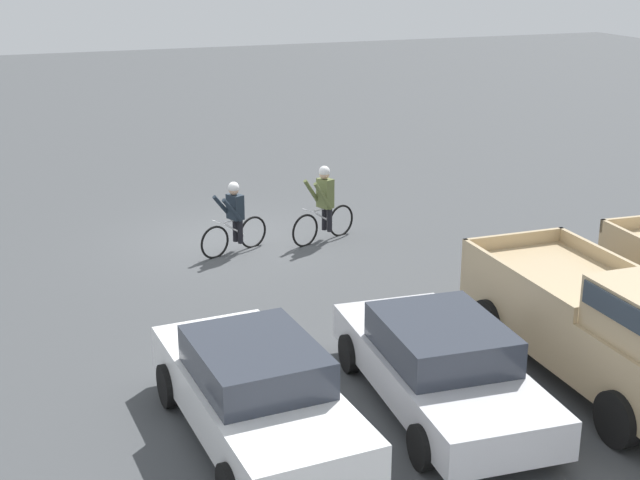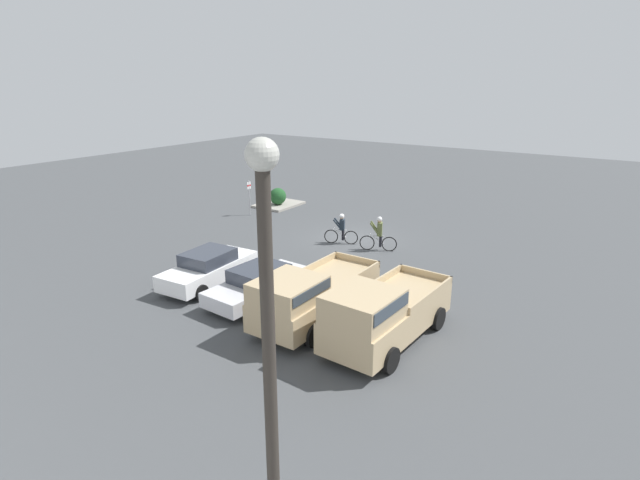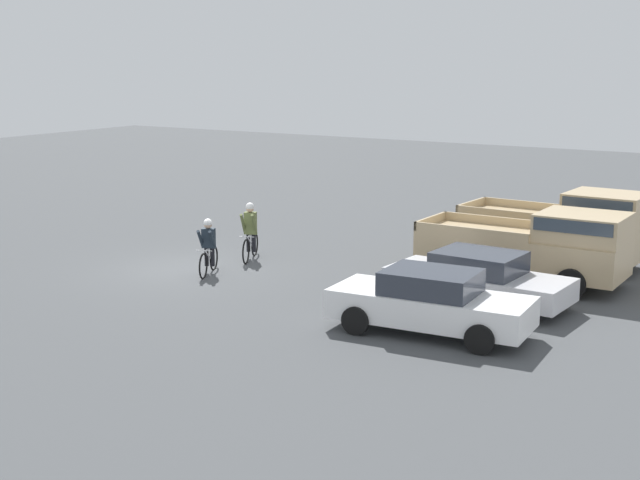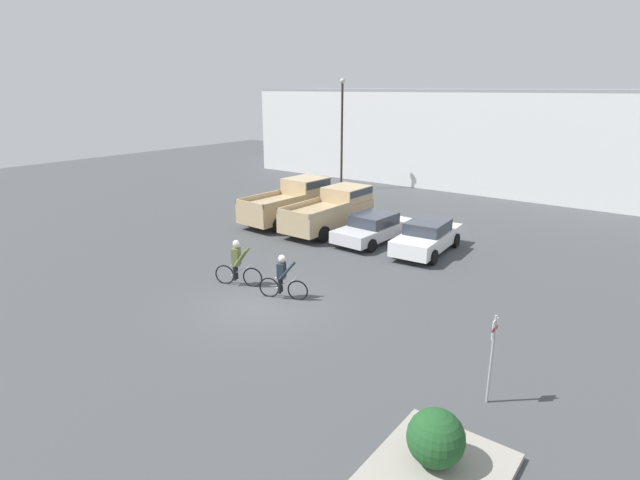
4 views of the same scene
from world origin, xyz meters
name	(u,v)px [view 2 (image 2 of 4)]	position (x,y,z in m)	size (l,w,h in m)	color
ground_plane	(351,240)	(0.00, 0.00, 0.00)	(80.00, 80.00, 0.00)	#424447
pickup_truck_0	(382,313)	(-6.47, 9.15, 1.16)	(2.50, 5.50, 2.26)	tan
pickup_truck_1	(310,295)	(-3.69, 9.17, 1.08)	(2.32, 5.59, 2.08)	tan
sedan_0	(260,283)	(-0.89, 8.61, 0.68)	(2.19, 4.66, 1.36)	silver
sedan_1	(209,268)	(1.91, 8.60, 0.73)	(2.16, 4.61, 1.46)	white
cyclist_0	(341,229)	(0.13, 0.82, 0.80)	(1.69, 0.73, 1.63)	black
cyclist_1	(379,233)	(-2.02, 0.73, 0.89)	(1.77, 0.77, 1.79)	black
fire_lane_sign	(249,194)	(7.99, -0.86, 1.36)	(0.06, 0.30, 2.25)	#9E9EA3
lamppost	(271,412)	(-9.57, 18.39, 4.47)	(0.36, 0.36, 7.72)	#2D2823
curb_island	(279,204)	(8.05, -3.85, 0.07)	(2.42, 3.05, 0.15)	gray
shrub	(278,196)	(7.91, -3.62, 0.71)	(1.13, 1.13, 1.13)	#1E4C23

